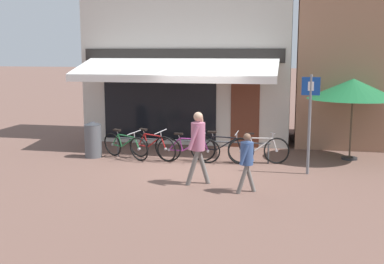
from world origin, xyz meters
TOP-DOWN VIEW (x-y plane):
  - ground_plane at (0.00, 0.00)m, footprint 160.00×160.00m
  - shop_front at (-0.94, 4.61)m, footprint 6.85×4.89m
  - bike_rack_rail at (-0.18, 0.97)m, footprint 4.41×0.04m
  - bicycle_green at (-2.04, 0.76)m, footprint 1.64×0.94m
  - bicycle_red at (-1.27, 0.80)m, footprint 1.64×0.90m
  - bicycle_purple at (-0.18, 0.64)m, footprint 1.77×0.52m
  - bicycle_black at (0.71, 0.82)m, footprint 1.80×0.52m
  - bicycle_silver at (1.72, 0.89)m, footprint 1.67×0.69m
  - pedestrian_adult at (0.50, -1.47)m, footprint 0.55×0.58m
  - pedestrian_child at (1.65, -1.91)m, footprint 0.43×0.51m
  - litter_bin at (-3.01, 0.74)m, footprint 0.49×0.49m
  - parking_sign at (3.00, 0.01)m, footprint 0.44×0.07m
  - cafe_parasol at (4.21, 1.97)m, footprint 2.51×2.51m

SIDE VIEW (x-z plane):
  - ground_plane at x=0.00m, z-range 0.00..0.00m
  - bicycle_purple at x=-0.18m, z-range -0.04..0.77m
  - bicycle_green at x=-2.04m, z-range -0.06..0.80m
  - bicycle_silver at x=1.72m, z-range -0.05..0.82m
  - bicycle_red at x=-1.27m, z-range -0.06..0.84m
  - bicycle_black at x=0.71m, z-range -0.05..0.83m
  - bike_rack_rail at x=-0.18m, z-range 0.20..0.77m
  - litter_bin at x=-3.01m, z-range 0.00..1.05m
  - pedestrian_child at x=1.65m, z-range 0.14..1.45m
  - pedestrian_adult at x=0.50m, z-range 0.20..1.89m
  - parking_sign at x=3.00m, z-range 0.27..2.74m
  - cafe_parasol at x=4.21m, z-range 0.85..3.13m
  - shop_front at x=-0.94m, z-range -0.01..6.13m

